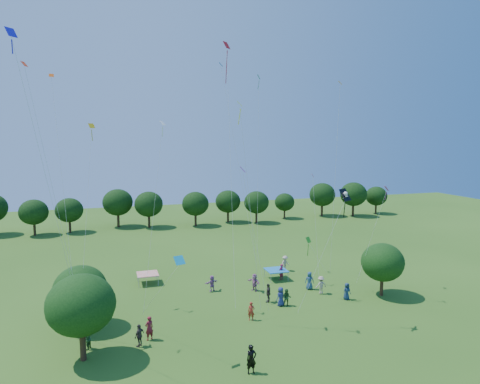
# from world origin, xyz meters

# --- Properties ---
(near_tree_west) EXTENTS (4.70, 4.70, 6.13)m
(near_tree_west) POSITION_xyz_m (-12.44, 10.86, 4.01)
(near_tree_west) COLOR #422B19
(near_tree_west) RESTS_ON ground
(near_tree_north) EXTENTS (4.27, 4.27, 5.17)m
(near_tree_north) POSITION_xyz_m (-12.82, 16.40, 3.25)
(near_tree_north) COLOR #422B19
(near_tree_north) RESTS_ON ground
(near_tree_east) EXTENTS (4.13, 4.13, 5.22)m
(near_tree_east) POSITION_xyz_m (15.02, 15.29, 3.35)
(near_tree_east) COLOR #422B19
(near_tree_east) RESTS_ON ground
(treeline) EXTENTS (88.01, 8.77, 6.77)m
(treeline) POSITION_xyz_m (-1.73, 55.43, 4.09)
(treeline) COLOR #422B19
(treeline) RESTS_ON ground
(tent_red_stripe) EXTENTS (2.20, 2.20, 1.10)m
(tent_red_stripe) POSITION_xyz_m (-6.67, 25.69, 1.04)
(tent_red_stripe) COLOR red
(tent_red_stripe) RESTS_ON ground
(tent_blue) EXTENTS (2.20, 2.20, 1.10)m
(tent_blue) POSITION_xyz_m (6.92, 22.88, 1.04)
(tent_blue) COLOR #1C73BC
(tent_blue) RESTS_ON ground
(man_in_black) EXTENTS (0.77, 0.54, 1.95)m
(man_in_black) POSITION_xyz_m (-1.79, 5.74, 0.98)
(man_in_black) COLOR black
(man_in_black) RESTS_ON ground
(crowd_person_0) EXTENTS (1.03, 0.82, 1.84)m
(crowd_person_0) POSITION_xyz_m (8.99, 18.92, 0.92)
(crowd_person_0) COLOR navy
(crowd_person_0) RESTS_ON ground
(crowd_person_1) EXTENTS (0.83, 0.70, 1.89)m
(crowd_person_1) POSITION_xyz_m (-7.75, 12.55, 0.94)
(crowd_person_1) COLOR maroon
(crowd_person_1) RESTS_ON ground
(crowd_person_2) EXTENTS (0.73, 0.90, 1.61)m
(crowd_person_2) POSITION_xyz_m (-12.29, 12.39, 0.80)
(crowd_person_2) COLOR #245022
(crowd_person_2) RESTS_ON ground
(crowd_person_3) EXTENTS (1.29, 0.96, 1.81)m
(crowd_person_3) POSITION_xyz_m (9.07, 25.36, 0.90)
(crowd_person_3) COLOR #B7A092
(crowd_person_3) RESTS_ON ground
(crowd_person_4) EXTENTS (1.02, 1.05, 1.71)m
(crowd_person_4) POSITION_xyz_m (-8.54, 11.71, 0.86)
(crowd_person_4) COLOR #403533
(crowd_person_4) RESTS_ON ground
(crowd_person_5) EXTENTS (1.60, 1.07, 1.62)m
(crowd_person_5) POSITION_xyz_m (-0.65, 21.45, 0.81)
(crowd_person_5) COLOR #9A5A9A
(crowd_person_5) RESTS_ON ground
(crowd_person_6) EXTENTS (0.86, 0.54, 1.64)m
(crowd_person_6) POSITION_xyz_m (11.15, 15.33, 0.82)
(crowd_person_6) COLOR navy
(crowd_person_6) RESTS_ON ground
(crowd_person_7) EXTENTS (0.78, 0.68, 1.75)m
(crowd_person_7) POSITION_xyz_m (7.42, 22.63, 0.88)
(crowd_person_7) COLOR maroon
(crowd_person_7) RESTS_ON ground
(crowd_person_8) EXTENTS (0.89, 0.74, 1.59)m
(crowd_person_8) POSITION_xyz_m (5.02, 15.58, 0.79)
(crowd_person_8) COLOR #224F24
(crowd_person_8) RESTS_ON ground
(crowd_person_9) EXTENTS (1.17, 0.54, 1.78)m
(crowd_person_9) POSITION_xyz_m (9.54, 17.49, 0.89)
(crowd_person_9) COLOR #A79585
(crowd_person_9) RESTS_ON ground
(crowd_person_10) EXTENTS (1.02, 1.14, 1.81)m
(crowd_person_10) POSITION_xyz_m (3.73, 16.96, 0.90)
(crowd_person_10) COLOR #3A332E
(crowd_person_10) RESTS_ON ground
(crowd_person_11) EXTENTS (1.26, 1.76, 1.79)m
(crowd_person_11) POSITION_xyz_m (3.46, 20.20, 0.89)
(crowd_person_11) COLOR #A45F8F
(crowd_person_11) RESTS_ON ground
(crowd_person_12) EXTENTS (0.99, 0.76, 1.77)m
(crowd_person_12) POSITION_xyz_m (4.49, 15.78, 0.89)
(crowd_person_12) COLOR navy
(crowd_person_12) RESTS_ON ground
(crowd_person_13) EXTENTS (0.70, 0.59, 1.59)m
(crowd_person_13) POSITION_xyz_m (0.87, 13.60, 0.80)
(crowd_person_13) COLOR #9E291C
(crowd_person_13) RESTS_ON ground
(pirate_kite) EXTENTS (4.47, 1.08, 10.05)m
(pirate_kite) POSITION_xyz_m (7.74, 10.63, 10.72)
(pirate_kite) COLOR black
(red_high_kite) EXTENTS (1.67, 7.32, 23.04)m
(red_high_kite) POSITION_xyz_m (0.47, 19.22, 19.94)
(red_high_kite) COLOR red
(small_kite_0) EXTENTS (2.03, 8.72, 19.80)m
(small_kite_0) POSITION_xyz_m (-14.20, 19.98, 14.37)
(small_kite_0) COLOR #C2470B
(small_kite_1) EXTENTS (1.01, 0.62, 19.87)m
(small_kite_1) POSITION_xyz_m (12.33, 19.95, 15.59)
(small_kite_1) COLOR orange
(small_kite_2) EXTENTS (1.57, 6.84, 15.40)m
(small_kite_2) POSITION_xyz_m (-11.82, 19.35, 12.98)
(small_kite_2) COLOR gold
(small_kite_3) EXTENTS (1.16, 2.71, 21.23)m
(small_kite_3) POSITION_xyz_m (6.14, 26.73, 17.51)
(small_kite_3) COLOR #157841
(small_kite_4) EXTENTS (3.09, 5.30, 20.52)m
(small_kite_4) POSITION_xyz_m (-14.86, 10.45, 17.17)
(small_kite_4) COLOR #1F15D5
(small_kite_5) EXTENTS (2.25, 1.68, 9.65)m
(small_kite_5) POSITION_xyz_m (14.25, 14.77, 9.15)
(small_kite_5) COLOR #90187E
(small_kite_6) EXTENTS (2.68, 4.33, 15.59)m
(small_kite_6) POSITION_xyz_m (-6.19, 17.61, 12.98)
(small_kite_6) COLOR white
(small_kite_7) EXTENTS (2.61, 6.27, 6.19)m
(small_kite_7) POSITION_xyz_m (-6.20, 9.29, 6.54)
(small_kite_7) COLOR #0B82B1
(small_kite_8) EXTENTS (0.36, 1.88, 10.57)m
(small_kite_8) POSITION_xyz_m (9.29, 18.83, 9.10)
(small_kite_8) COLOR red
(small_kite_9) EXTENTS (3.39, 0.92, 19.50)m
(small_kite_9) POSITION_xyz_m (-14.78, 14.82, 14.89)
(small_kite_9) COLOR #FF360D
(small_kite_10) EXTENTS (1.95, 0.91, 16.96)m
(small_kite_10) POSITION_xyz_m (0.07, 13.10, 14.46)
(small_kite_10) COLOR #FFFB16
(small_kite_11) EXTENTS (2.20, 1.09, 3.79)m
(small_kite_11) POSITION_xyz_m (9.64, 20.42, 4.43)
(small_kite_11) COLOR #298E19
(small_kite_12) EXTENTS (3.27, 4.19, 22.65)m
(small_kite_12) POSITION_xyz_m (3.19, 28.06, 17.89)
(small_kite_12) COLOR blue
(small_kite_13) EXTENTS (2.24, 1.48, 11.85)m
(small_kite_13) POSITION_xyz_m (0.29, 13.08, 11.04)
(small_kite_13) COLOR #941889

